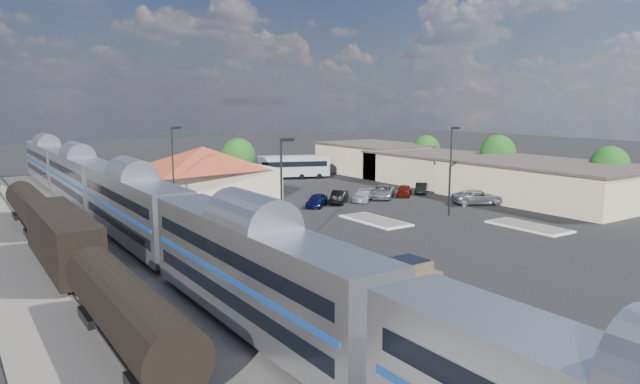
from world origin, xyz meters
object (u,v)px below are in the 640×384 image
suv (479,197)px  coach_bus (293,165)px  pickup_truck (394,278)px  station_depot (203,172)px

suv → coach_bus: size_ratio=0.54×
pickup_truck → coach_bus: size_ratio=0.57×
pickup_truck → coach_bus: 52.84m
pickup_truck → station_depot: bearing=-7.0°
station_depot → suv: (24.15, -21.30, -2.32)m
station_depot → coach_bus: 20.19m
pickup_truck → suv: 33.23m
station_depot → pickup_truck: station_depot is taller
suv → coach_bus: (-6.10, 30.29, 1.16)m
station_depot → coach_bus: bearing=26.5°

